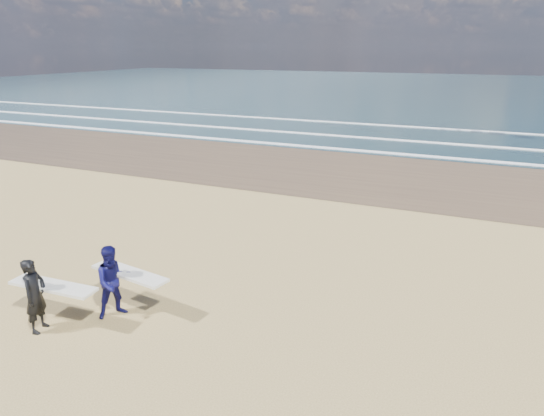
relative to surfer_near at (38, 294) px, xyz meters
The scene contains 2 objects.
surfer_near is the anchor object (origin of this frame).
surfer_far 1.71m from the surfer_near, 45.88° to the left, with size 2.25×1.34×1.83m.
Camera 1 is at (8.00, -7.22, 6.32)m, focal length 32.00 mm.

